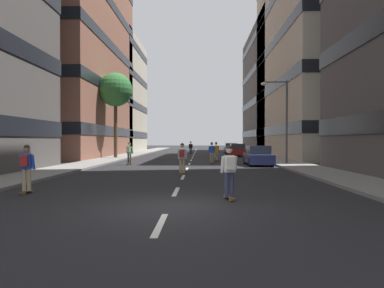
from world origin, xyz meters
name	(u,v)px	position (x,y,z in m)	size (l,w,h in m)	color
ground_plane	(193,157)	(0.00, 28.78, 0.00)	(172.68, 172.68, 0.00)	black
sidewalk_left	(129,155)	(-8.01, 32.38, 0.07)	(2.90, 79.15, 0.14)	gray
sidewalk_right	(258,155)	(8.01, 32.38, 0.07)	(2.90, 79.15, 0.14)	gray
lane_markings	(193,157)	(0.00, 30.50, 0.00)	(0.16, 67.20, 0.01)	silver
building_left_mid	(61,10)	(-15.74, 30.63, 17.50)	(12.66, 22.66, 34.81)	brown
building_left_far	(103,96)	(-15.74, 47.61, 9.53)	(12.66, 16.13, 18.89)	#B2A893
building_right_mid	(327,47)	(15.74, 30.63, 12.89)	(12.66, 23.32, 25.60)	#B2A893
building_right_far	(289,90)	(15.74, 47.61, 10.31)	(12.66, 23.94, 20.44)	#4C4744
parked_car_near	(258,156)	(5.36, 16.61, 0.70)	(1.82, 4.40, 1.52)	navy
parked_car_mid	(231,149)	(5.36, 40.19, 0.70)	(1.82, 4.40, 1.52)	navy
parked_car_far	(237,150)	(5.36, 31.65, 0.70)	(1.82, 4.40, 1.52)	maroon
street_tree_near	(115,90)	(-8.01, 25.69, 7.18)	(3.52, 3.52, 8.87)	#4C3823
streetlamp_right	(282,112)	(7.36, 17.25, 4.14)	(2.13, 0.30, 6.50)	#3F3F44
skater_0	(129,152)	(-4.72, 16.95, 1.02)	(0.56, 0.92, 1.78)	brown
skater_1	(26,166)	(-5.42, 2.43, 1.02)	(0.54, 0.91, 1.78)	brown
skater_2	(229,169)	(1.87, 1.34, 1.02)	(0.56, 0.92, 1.78)	brown
skater_3	(212,151)	(1.87, 19.22, 0.98)	(0.56, 0.92, 1.78)	brown
skater_4	(216,151)	(2.35, 21.51, 0.98)	(0.56, 0.92, 1.78)	brown
skater_5	(182,156)	(-0.12, 9.48, 1.02)	(0.54, 0.91, 1.78)	brown
skater_6	(191,147)	(-0.39, 35.10, 0.98)	(0.57, 0.92, 1.78)	brown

